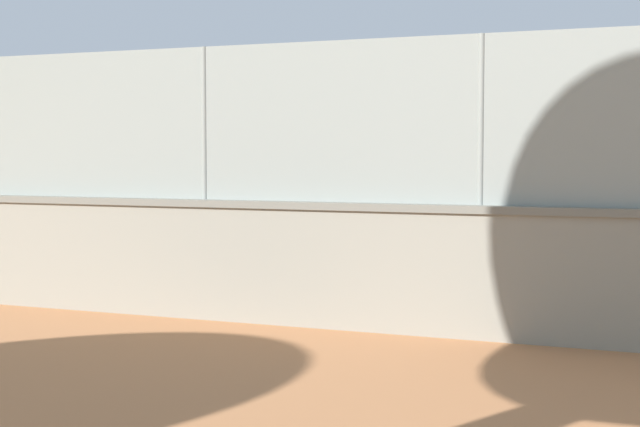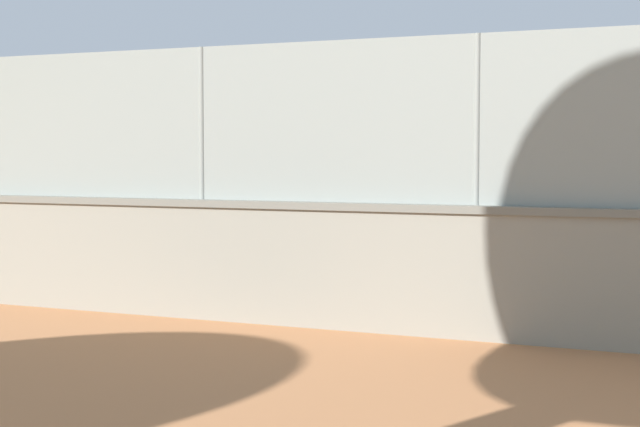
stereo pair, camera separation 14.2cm
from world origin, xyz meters
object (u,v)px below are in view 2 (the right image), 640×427
object	(u,v)px
player_foreground_swinging	(167,216)
sports_ball	(368,215)
spare_ball_by_wall	(219,289)
player_at_service_line	(444,204)

from	to	relation	value
player_foreground_swinging	sports_ball	xyz separation A→B (m)	(-1.59, -4.16, -0.20)
sports_ball	spare_ball_by_wall	bearing A→B (deg)	83.50
player_at_service_line	sports_ball	distance (m)	2.50
player_foreground_swinging	sports_ball	bearing A→B (deg)	-110.92
player_at_service_line	spare_ball_by_wall	distance (m)	7.14
spare_ball_by_wall	sports_ball	bearing A→B (deg)	-96.50
spare_ball_by_wall	player_foreground_swinging	bearing A→B (deg)	-22.66
player_at_service_line	player_foreground_swinging	size ratio (longest dim) A/B	0.89
sports_ball	spare_ball_by_wall	size ratio (longest dim) A/B	0.56
sports_ball	player_foreground_swinging	bearing A→B (deg)	69.08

